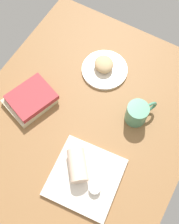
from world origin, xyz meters
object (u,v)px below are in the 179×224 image
(square_plate, at_px, (85,177))
(coffee_mug, at_px, (138,113))
(breakfast_wrap, at_px, (78,165))
(sauce_cup, at_px, (95,188))
(round_plate, at_px, (105,70))
(scone_pastry, at_px, (104,64))
(book_stack, at_px, (30,99))

(square_plate, height_order, coffee_mug, coffee_mug)
(square_plate, height_order, breakfast_wrap, breakfast_wrap)
(square_plate, xyz_separation_m, sauce_cup, (0.02, 0.05, 0.02))
(round_plate, bearing_deg, scone_pastry, -125.35)
(sauce_cup, xyz_separation_m, coffee_mug, (-0.35, 0.00, 0.02))
(sauce_cup, bearing_deg, scone_pastry, -154.83)
(round_plate, distance_m, sauce_cup, 0.53)
(sauce_cup, relative_size, book_stack, 0.19)
(round_plate, bearing_deg, sauce_cup, 24.60)
(scone_pastry, bearing_deg, sauce_cup, 25.17)
(breakfast_wrap, bearing_deg, round_plate, 66.23)
(round_plate, bearing_deg, square_plate, 19.98)
(square_plate, bearing_deg, sauce_cup, 68.23)
(square_plate, height_order, book_stack, book_stack)
(square_plate, xyz_separation_m, book_stack, (-0.16, -0.37, 0.02))
(square_plate, xyz_separation_m, coffee_mug, (-0.32, 0.06, 0.04))
(scone_pastry, height_order, coffee_mug, coffee_mug)
(book_stack, distance_m, coffee_mug, 0.45)
(scone_pastry, xyz_separation_m, breakfast_wrap, (0.45, 0.13, 0.01))
(sauce_cup, xyz_separation_m, breakfast_wrap, (-0.04, -0.10, 0.02))
(coffee_mug, bearing_deg, sauce_cup, -0.82)
(round_plate, xyz_separation_m, scone_pastry, (-0.01, -0.01, 0.03))
(sauce_cup, distance_m, breakfast_wrap, 0.11)
(book_stack, bearing_deg, breakfast_wrap, 65.54)
(scone_pastry, height_order, breakfast_wrap, breakfast_wrap)
(scone_pastry, relative_size, breakfast_wrap, 0.76)
(round_plate, xyz_separation_m, square_plate, (0.46, 0.17, 0.00))
(square_plate, bearing_deg, scone_pastry, -159.32)
(sauce_cup, bearing_deg, breakfast_wrap, -111.77)
(coffee_mug, bearing_deg, square_plate, -10.21)
(book_stack, bearing_deg, sauce_cup, 66.15)
(book_stack, bearing_deg, scone_pastry, 148.41)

